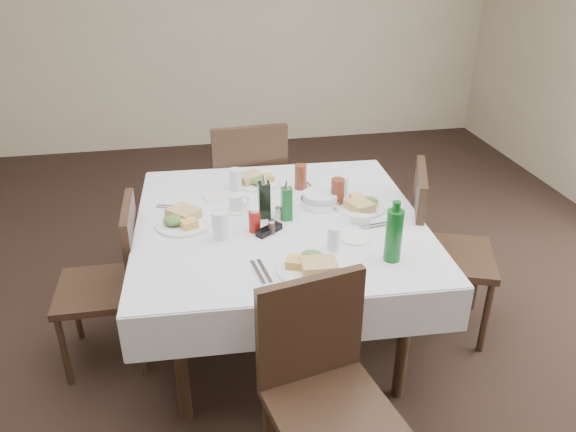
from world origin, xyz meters
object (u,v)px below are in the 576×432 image
object	(u,v)px
chair_north	(248,184)
water_e	(343,187)
oil_cruet_green	(286,202)
water_s	(334,238)
oil_cruet_dark	(264,199)
chair_west	(115,275)
green_bottle	(394,235)
chair_east	(435,242)
dining_table	(280,231)
water_n	(236,179)
chair_south	(322,380)
coffee_mug	(237,203)
water_w	(220,225)
bread_basket	(320,199)
ketchup_bottle	(255,221)

from	to	relation	value
chair_north	water_e	distance (m)	0.87
water_e	oil_cruet_green	world-z (taller)	oil_cruet_green
water_s	oil_cruet_dark	bearing A→B (deg)	125.21
chair_west	oil_cruet_dark	size ratio (longest dim) A/B	3.69
green_bottle	water_s	bearing A→B (deg)	148.95
chair_east	oil_cruet_dark	distance (m)	0.99
dining_table	water_s	distance (m)	0.41
chair_west	water_n	distance (m)	0.83
chair_south	coffee_mug	world-z (taller)	chair_south
oil_cruet_green	water_w	bearing A→B (deg)	-158.66
water_e	oil_cruet_green	size ratio (longest dim) A/B	0.55
dining_table	oil_cruet_green	size ratio (longest dim) A/B	6.86
water_s	coffee_mug	bearing A→B (deg)	129.90
chair_north	coffee_mug	bearing A→B (deg)	-100.98
water_n	green_bottle	bearing A→B (deg)	-55.48
dining_table	chair_north	world-z (taller)	chair_north
dining_table	chair_east	distance (m)	0.87
water_s	green_bottle	size ratio (longest dim) A/B	0.39
water_s	coffee_mug	distance (m)	0.62
water_n	bread_basket	size ratio (longest dim) A/B	0.60
dining_table	chair_north	size ratio (longest dim) A/B	1.50
chair_west	water_e	world-z (taller)	chair_west
oil_cruet_dark	water_e	bearing A→B (deg)	18.27
water_s	oil_cruet_green	size ratio (longest dim) A/B	0.51
chair_south	chair_north	bearing A→B (deg)	91.86
ketchup_bottle	chair_west	bearing A→B (deg)	169.88
water_n	bread_basket	bearing A→B (deg)	-33.50
bread_basket	ketchup_bottle	bearing A→B (deg)	-149.32
water_e	water_n	bearing A→B (deg)	159.14
coffee_mug	green_bottle	distance (m)	0.88
chair_west	chair_east	bearing A→B (deg)	-1.71
chair_south	oil_cruet_dark	size ratio (longest dim) A/B	3.85
chair_west	water_e	xyz separation A→B (m)	(1.23, 0.17, 0.31)
green_bottle	oil_cruet_dark	bearing A→B (deg)	133.94
water_s	chair_north	bearing A→B (deg)	101.55
dining_table	chair_south	world-z (taller)	chair_south
chair_south	water_w	world-z (taller)	chair_south
ketchup_bottle	coffee_mug	size ratio (longest dim) A/B	0.93
water_s	bread_basket	bearing A→B (deg)	84.07
dining_table	oil_cruet_green	bearing A→B (deg)	-13.46
water_s	bread_basket	xyz separation A→B (m)	(0.05, 0.46, -0.02)
ketchup_bottle	green_bottle	world-z (taller)	green_bottle
green_bottle	coffee_mug	bearing A→B (deg)	135.66
water_e	green_bottle	distance (m)	0.67
water_s	ketchup_bottle	size ratio (longest dim) A/B	0.89
chair_south	bread_basket	world-z (taller)	chair_south
water_n	chair_east	bearing A→B (deg)	-22.48
chair_south	oil_cruet_green	size ratio (longest dim) A/B	4.25
dining_table	ketchup_bottle	distance (m)	0.22
chair_west	green_bottle	size ratio (longest dim) A/B	3.11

